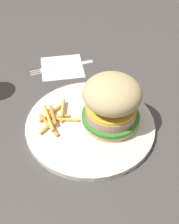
{
  "coord_description": "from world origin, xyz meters",
  "views": [
    {
      "loc": [
        -0.02,
        -0.4,
        0.43
      ],
      "look_at": [
        -0.0,
        -0.01,
        0.04
      ],
      "focal_mm": 43.46,
      "sensor_mm": 36.0,
      "label": 1
    }
  ],
  "objects_px": {
    "sandwich": "(112,102)",
    "fork": "(62,66)",
    "plate": "(90,124)",
    "fries_pile": "(54,118)",
    "napkin": "(62,67)"
  },
  "relations": [
    {
      "from": "sandwich",
      "to": "fork",
      "type": "relative_size",
      "value": 0.7
    },
    {
      "from": "plate",
      "to": "fries_pile",
      "type": "bearing_deg",
      "value": 170.81
    },
    {
      "from": "napkin",
      "to": "fork",
      "type": "xyz_separation_m",
      "value": [
        -0.0,
        -0.0,
        0.0
      ]
    },
    {
      "from": "plate",
      "to": "napkin",
      "type": "relative_size",
      "value": 2.46
    },
    {
      "from": "fries_pile",
      "to": "fork",
      "type": "height_order",
      "value": "fries_pile"
    },
    {
      "from": "fries_pile",
      "to": "napkin",
      "type": "height_order",
      "value": "fries_pile"
    },
    {
      "from": "plate",
      "to": "fries_pile",
      "type": "distance_m",
      "value": 0.08
    },
    {
      "from": "napkin",
      "to": "fork",
      "type": "height_order",
      "value": "fork"
    },
    {
      "from": "sandwich",
      "to": "fork",
      "type": "xyz_separation_m",
      "value": [
        -0.11,
        0.22,
        -0.06
      ]
    },
    {
      "from": "sandwich",
      "to": "fries_pile",
      "type": "distance_m",
      "value": 0.13
    },
    {
      "from": "sandwich",
      "to": "fork",
      "type": "height_order",
      "value": "sandwich"
    },
    {
      "from": "plate",
      "to": "fries_pile",
      "type": "height_order",
      "value": "fries_pile"
    },
    {
      "from": "plate",
      "to": "fork",
      "type": "xyz_separation_m",
      "value": [
        -0.06,
        0.22,
        -0.0
      ]
    },
    {
      "from": "fork",
      "to": "fries_pile",
      "type": "bearing_deg",
      "value": -92.96
    },
    {
      "from": "sandwich",
      "to": "napkin",
      "type": "xyz_separation_m",
      "value": [
        -0.11,
        0.22,
        -0.07
      ]
    }
  ]
}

